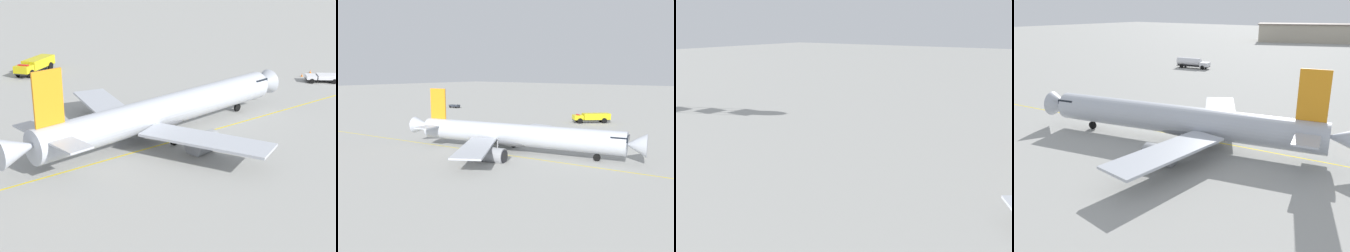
{
  "view_description": "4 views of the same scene",
  "coord_description": "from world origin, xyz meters",
  "views": [
    {
      "loc": [
        -55.74,
        25.5,
        21.22
      ],
      "look_at": [
        -9.3,
        -0.77,
        2.61
      ],
      "focal_mm": 54.83,
      "sensor_mm": 36.0,
      "label": 1
    },
    {
      "loc": [
        -49.4,
        -36.33,
        13.36
      ],
      "look_at": [
        -5.53,
        -0.89,
        4.32
      ],
      "focal_mm": 36.21,
      "sensor_mm": 36.0,
      "label": 2
    },
    {
      "loc": [
        -8.66,
        -50.62,
        19.44
      ],
      "look_at": [
        -46.15,
        3.93,
        5.03
      ],
      "focal_mm": 51.73,
      "sensor_mm": 36.0,
      "label": 3
    },
    {
      "loc": [
        28.6,
        23.94,
        16.35
      ],
      "look_at": [
        -2.14,
        0.16,
        3.6
      ],
      "focal_mm": 38.65,
      "sensor_mm": 36.0,
      "label": 4
    }
  ],
  "objects": [
    {
      "name": "airliner_main",
      "position": [
        -5.42,
        -2.26,
        2.79
      ],
      "size": [
        31.23,
        41.0,
        10.67
      ],
      "rotation": [
        0.0,
        0.0,
        4.96
      ],
      "color": "#B2B7C1",
      "rests_on": "ground_plane"
    },
    {
      "name": "fire_tender_truck",
      "position": [
        34.2,
        1.82,
        1.53
      ],
      "size": [
        8.63,
        8.9,
        2.5
      ],
      "rotation": [
        0.0,
        0.0,
        2.33
      ],
      "color": "#232326",
      "rests_on": "ground_plane"
    },
    {
      "name": "pushback_tug_truck",
      "position": [
        3.99,
        -38.01,
        0.81
      ],
      "size": [
        5.07,
        5.92,
        1.3
      ],
      "rotation": [
        0.0,
        0.0,
        0.99
      ],
      "color": "#232326",
      "rests_on": "ground_plane"
    },
    {
      "name": "taxiway_centreline",
      "position": [
        -6.85,
        -8.31,
        0.0
      ],
      "size": [
        18.87,
        122.67,
        0.01
      ],
      "rotation": [
        0.0,
        0.0,
        4.86
      ],
      "color": "yellow",
      "rests_on": "ground_plane"
    },
    {
      "name": "ground_plane",
      "position": [
        0.0,
        0.0,
        0.0
      ],
      "size": [
        600.0,
        600.0,
        0.0
      ],
      "primitive_type": "plane",
      "color": "#9E9E99"
    },
    {
      "name": "safety_cone_mid",
      "position": [
        9.83,
        -40.87,
        0.28
      ],
      "size": [
        0.36,
        0.36,
        0.55
      ],
      "color": "orange",
      "rests_on": "ground_plane"
    },
    {
      "name": "safety_cone_near",
      "position": [
        8.55,
        -37.64,
        0.28
      ],
      "size": [
        0.36,
        0.36,
        0.55
      ],
      "color": "orange",
      "rests_on": "ground_plane"
    }
  ]
}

